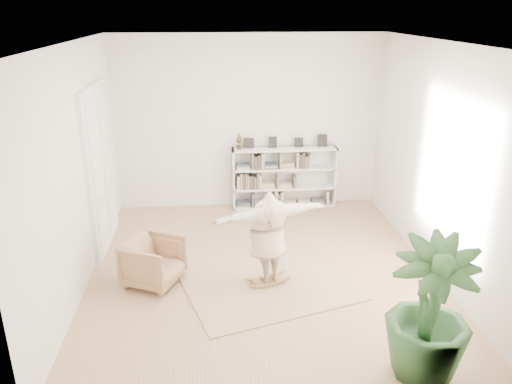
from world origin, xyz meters
TOP-DOWN VIEW (x-y plane):
  - floor at (0.00, 0.00)m, footprint 6.00×6.00m
  - room_shell at (0.00, 2.94)m, footprint 6.00×6.00m
  - doors at (-2.70, 1.30)m, footprint 0.09×1.78m
  - bookshelf at (0.74, 2.82)m, footprint 2.20×0.35m
  - armchair at (-1.71, -0.19)m, footprint 1.06×1.05m
  - rug at (0.05, -0.40)m, footprint 2.98×2.64m
  - rocker_board at (0.05, -0.40)m, footprint 0.52×0.40m
  - person at (0.05, -0.40)m, footprint 1.87×1.00m
  - houseplant at (1.63, -2.55)m, footprint 1.25×1.25m

SIDE VIEW (x-z plane):
  - floor at x=0.00m, z-range 0.00..0.00m
  - rug at x=0.05m, z-range 0.00..0.02m
  - rocker_board at x=0.05m, z-range 0.01..0.11m
  - armchair at x=-1.71m, z-range 0.00..0.73m
  - bookshelf at x=0.74m, z-range -0.18..1.46m
  - person at x=0.05m, z-range 0.12..1.58m
  - houseplant at x=1.63m, z-range 0.00..1.72m
  - doors at x=-2.70m, z-range -0.06..2.86m
  - room_shell at x=0.00m, z-range 0.51..6.51m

